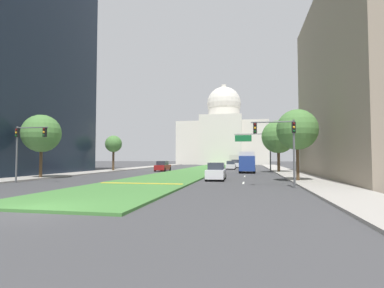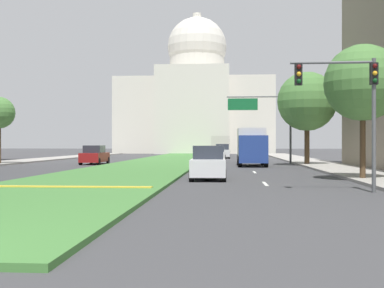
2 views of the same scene
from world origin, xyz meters
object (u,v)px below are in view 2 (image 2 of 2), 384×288
(traffic_light_near_right, at_px, (352,95))
(street_tree_right_mid, at_px, (307,102))
(street_tree_right_near, at_px, (363,83))
(city_bus, at_px, (221,145))
(capitol_building, at_px, (197,105))
(box_truck_delivery, at_px, (252,146))
(sedan_very_far, at_px, (222,150))
(overhead_guide_sign, at_px, (266,114))
(sedan_lead_stopped, at_px, (208,164))
(sedan_far_horizon, at_px, (222,152))
(sedan_midblock, at_px, (95,155))
(sedan_distant, at_px, (217,154))

(traffic_light_near_right, height_order, street_tree_right_mid, street_tree_right_mid)
(street_tree_right_near, bearing_deg, city_bus, 99.60)
(capitol_building, height_order, box_truck_delivery, capitol_building)
(street_tree_right_mid, height_order, sedan_very_far, street_tree_right_mid)
(street_tree_right_near, bearing_deg, overhead_guide_sign, 98.96)
(street_tree_right_near, relative_size, sedan_lead_stopped, 1.55)
(sedan_far_horizon, bearing_deg, sedan_midblock, -120.86)
(overhead_guide_sign, xyz_separation_m, street_tree_right_near, (3.30, -20.91, 0.31))
(sedan_far_horizon, bearing_deg, street_tree_right_mid, -69.99)
(sedan_far_horizon, bearing_deg, sedan_very_far, 90.99)
(sedan_lead_stopped, relative_size, sedan_midblock, 0.96)
(sedan_distant, bearing_deg, sedan_midblock, -137.60)
(traffic_light_near_right, height_order, sedan_far_horizon, traffic_light_near_right)
(overhead_guide_sign, relative_size, sedan_very_far, 1.46)
(traffic_light_near_right, relative_size, sedan_midblock, 1.11)
(street_tree_right_near, height_order, sedan_very_far, street_tree_right_near)
(street_tree_right_mid, relative_size, sedan_very_far, 1.82)
(box_truck_delivery, bearing_deg, street_tree_right_near, -73.69)
(sedan_lead_stopped, relative_size, city_bus, 0.41)
(sedan_distant, height_order, box_truck_delivery, box_truck_delivery)
(street_tree_right_near, bearing_deg, sedan_midblock, 135.22)
(capitol_building, relative_size, street_tree_right_mid, 3.80)
(overhead_guide_sign, height_order, sedan_lead_stopped, overhead_guide_sign)
(capitol_building, height_order, street_tree_right_near, capitol_building)
(capitol_building, xyz_separation_m, box_truck_delivery, (8.57, -61.03, -8.27))
(capitol_building, distance_m, sedan_very_far, 24.71)
(overhead_guide_sign, distance_m, box_truck_delivery, 5.52)
(capitol_building, relative_size, traffic_light_near_right, 5.92)
(sedan_distant, bearing_deg, traffic_light_near_right, -80.35)
(box_truck_delivery, bearing_deg, sedan_midblock, 170.33)
(sedan_distant, xyz_separation_m, city_bus, (0.16, 17.55, 0.99))
(sedan_distant, bearing_deg, box_truck_delivery, -75.63)
(sedan_very_far, xyz_separation_m, box_truck_delivery, (3.05, -38.75, 0.90))
(street_tree_right_mid, bearing_deg, overhead_guide_sign, 133.76)
(sedan_very_far, height_order, box_truck_delivery, box_truck_delivery)
(sedan_lead_stopped, bearing_deg, capitol_building, 94.10)
(overhead_guide_sign, xyz_separation_m, sedan_very_far, (-4.59, 34.38, -3.89))
(overhead_guide_sign, height_order, sedan_distant, overhead_guide_sign)
(capitol_building, height_order, sedan_very_far, capitol_building)
(sedan_lead_stopped, relative_size, sedan_far_horizon, 1.05)
(capitol_building, height_order, sedan_distant, capitol_building)
(traffic_light_near_right, bearing_deg, capitol_building, 97.72)
(street_tree_right_near, height_order, street_tree_right_mid, street_tree_right_mid)
(overhead_guide_sign, distance_m, sedan_lead_stopped, 21.17)
(street_tree_right_mid, bearing_deg, street_tree_right_near, -89.88)
(traffic_light_near_right, relative_size, city_bus, 0.47)
(street_tree_right_near, relative_size, sedan_far_horizon, 1.62)
(overhead_guide_sign, distance_m, street_tree_right_near, 21.17)
(capitol_building, height_order, sedan_lead_stopped, capitol_building)
(capitol_building, height_order, city_bus, capitol_building)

